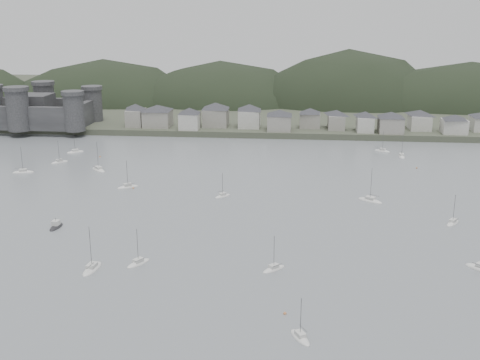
# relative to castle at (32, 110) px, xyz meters

# --- Properties ---
(ground) EXTENTS (900.00, 900.00, 0.00)m
(ground) POSITION_rel_castle_xyz_m (120.00, -179.80, -10.96)
(ground) COLOR slate
(ground) RESTS_ON ground
(far_shore_land) EXTENTS (900.00, 250.00, 3.00)m
(far_shore_land) POSITION_rel_castle_xyz_m (120.00, 115.20, -9.46)
(far_shore_land) COLOR #383D2D
(far_shore_land) RESTS_ON ground
(forested_ridge) EXTENTS (851.55, 103.94, 102.57)m
(forested_ridge) POSITION_rel_castle_xyz_m (124.83, 89.60, -22.25)
(forested_ridge) COLOR black
(forested_ridge) RESTS_ON ground
(castle) EXTENTS (66.00, 43.00, 20.00)m
(castle) POSITION_rel_castle_xyz_m (0.00, 0.00, 0.00)
(castle) COLOR #2D2D2F
(castle) RESTS_ON far_shore_land
(waterfront_town) EXTENTS (451.48, 28.46, 12.92)m
(waterfront_town) POSITION_rel_castle_xyz_m (170.59, 3.54, -2.30)
(waterfront_town) COLOR gray
(waterfront_town) RESTS_ON far_shore_land
(moored_fleet) EXTENTS (244.89, 169.09, 12.43)m
(moored_fleet) POSITION_rel_castle_xyz_m (102.92, -110.49, -10.79)
(moored_fleet) COLOR silver
(moored_fleet) RESTS_ON ground
(motor_launch_far) EXTENTS (2.95, 7.15, 3.69)m
(motor_launch_far) POSITION_rel_castle_xyz_m (69.08, -139.44, -10.67)
(motor_launch_far) COLOR black
(motor_launch_far) RESTS_ON ground
(mooring_buoys) EXTENTS (160.55, 130.95, 0.70)m
(mooring_buoys) POSITION_rel_castle_xyz_m (119.00, -110.75, -10.81)
(mooring_buoys) COLOR #C37441
(mooring_buoys) RESTS_ON ground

